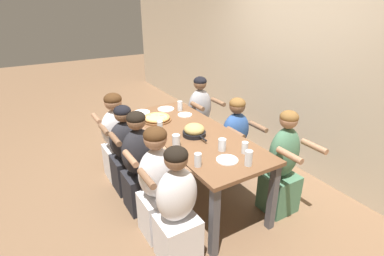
{
  "coord_description": "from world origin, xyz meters",
  "views": [
    {
      "loc": [
        2.58,
        -1.56,
        2.15
      ],
      "look_at": [
        0.0,
        0.0,
        0.82
      ],
      "focal_mm": 28.0,
      "sensor_mm": 36.0,
      "label": 1
    }
  ],
  "objects_px": {
    "empty_plate_b": "(185,115)",
    "drinking_glass_g": "(198,161)",
    "empty_plate_d": "(166,109)",
    "diner_far_left": "(200,119)",
    "drinking_glass_b": "(249,159)",
    "drinking_glass_c": "(180,106)",
    "drinking_glass_a": "(222,145)",
    "diner_near_center": "(140,166)",
    "diner_far_center": "(235,142)",
    "diner_near_left": "(117,139)",
    "skillet_bowl": "(194,131)",
    "empty_plate_c": "(142,112)",
    "diner_near_midleft": "(126,152)",
    "drinking_glass_e": "(176,141)",
    "drinking_glass_f": "(160,127)",
    "diner_far_right": "(282,168)",
    "diner_near_midright": "(158,186)",
    "pizza_board_main": "(157,118)",
    "diner_near_right": "(177,211)",
    "empty_plate_a": "(227,160)",
    "drinking_glass_d": "(245,148)"
  },
  "relations": [
    {
      "from": "diner_far_center",
      "to": "diner_near_left",
      "type": "bearing_deg",
      "value": -31.7
    },
    {
      "from": "empty_plate_d",
      "to": "empty_plate_c",
      "type": "bearing_deg",
      "value": -98.43
    },
    {
      "from": "drinking_glass_a",
      "to": "diner_near_center",
      "type": "xyz_separation_m",
      "value": [
        -0.55,
        -0.66,
        -0.31
      ]
    },
    {
      "from": "diner_near_center",
      "to": "diner_far_center",
      "type": "xyz_separation_m",
      "value": [
        0.03,
        1.25,
        -0.03
      ]
    },
    {
      "from": "pizza_board_main",
      "to": "empty_plate_a",
      "type": "bearing_deg",
      "value": 6.77
    },
    {
      "from": "empty_plate_b",
      "to": "diner_near_left",
      "type": "relative_size",
      "value": 0.16
    },
    {
      "from": "empty_plate_c",
      "to": "diner_near_midleft",
      "type": "height_order",
      "value": "diner_near_midleft"
    },
    {
      "from": "drinking_glass_f",
      "to": "drinking_glass_b",
      "type": "bearing_deg",
      "value": 19.14
    },
    {
      "from": "pizza_board_main",
      "to": "drinking_glass_c",
      "type": "relative_size",
      "value": 2.71
    },
    {
      "from": "diner_far_left",
      "to": "pizza_board_main",
      "type": "bearing_deg",
      "value": 20.74
    },
    {
      "from": "pizza_board_main",
      "to": "drinking_glass_a",
      "type": "distance_m",
      "value": 1.05
    },
    {
      "from": "empty_plate_b",
      "to": "diner_near_right",
      "type": "relative_size",
      "value": 0.16
    },
    {
      "from": "empty_plate_a",
      "to": "diner_near_midright",
      "type": "relative_size",
      "value": 0.18
    },
    {
      "from": "drinking_glass_c",
      "to": "drinking_glass_g",
      "type": "relative_size",
      "value": 1.03
    },
    {
      "from": "drinking_glass_d",
      "to": "drinking_glass_g",
      "type": "height_order",
      "value": "drinking_glass_g"
    },
    {
      "from": "pizza_board_main",
      "to": "drinking_glass_e",
      "type": "distance_m",
      "value": 0.73
    },
    {
      "from": "drinking_glass_a",
      "to": "diner_near_left",
      "type": "relative_size",
      "value": 0.11
    },
    {
      "from": "diner_far_right",
      "to": "diner_near_midleft",
      "type": "relative_size",
      "value": 1.08
    },
    {
      "from": "diner_near_right",
      "to": "diner_near_center",
      "type": "distance_m",
      "value": 0.83
    },
    {
      "from": "diner_near_center",
      "to": "drinking_glass_g",
      "type": "bearing_deg",
      "value": -66.31
    },
    {
      "from": "empty_plate_b",
      "to": "diner_far_left",
      "type": "height_order",
      "value": "diner_far_left"
    },
    {
      "from": "empty_plate_d",
      "to": "diner_near_midright",
      "type": "height_order",
      "value": "diner_near_midright"
    },
    {
      "from": "diner_near_right",
      "to": "diner_near_left",
      "type": "bearing_deg",
      "value": 90.0
    },
    {
      "from": "drinking_glass_e",
      "to": "diner_near_left",
      "type": "distance_m",
      "value": 1.08
    },
    {
      "from": "skillet_bowl",
      "to": "drinking_glass_g",
      "type": "bearing_deg",
      "value": -28.62
    },
    {
      "from": "empty_plate_d",
      "to": "diner_far_left",
      "type": "xyz_separation_m",
      "value": [
        -0.01,
        0.55,
        -0.26
      ]
    },
    {
      "from": "empty_plate_d",
      "to": "drinking_glass_g",
      "type": "bearing_deg",
      "value": -15.71
    },
    {
      "from": "diner_far_right",
      "to": "empty_plate_d",
      "type": "bearing_deg",
      "value": -70.89
    },
    {
      "from": "empty_plate_b",
      "to": "drinking_glass_g",
      "type": "relative_size",
      "value": 1.45
    },
    {
      "from": "pizza_board_main",
      "to": "drinking_glass_f",
      "type": "xyz_separation_m",
      "value": [
        0.32,
        -0.11,
        0.03
      ]
    },
    {
      "from": "empty_plate_d",
      "to": "diner_far_right",
      "type": "distance_m",
      "value": 1.69
    },
    {
      "from": "pizza_board_main",
      "to": "drinking_glass_f",
      "type": "bearing_deg",
      "value": -18.95
    },
    {
      "from": "empty_plate_b",
      "to": "diner_far_center",
      "type": "height_order",
      "value": "diner_far_center"
    },
    {
      "from": "skillet_bowl",
      "to": "diner_far_left",
      "type": "relative_size",
      "value": 0.32
    },
    {
      "from": "empty_plate_c",
      "to": "diner_near_left",
      "type": "xyz_separation_m",
      "value": [
        0.08,
        -0.38,
        -0.26
      ]
    },
    {
      "from": "empty_plate_d",
      "to": "diner_far_left",
      "type": "relative_size",
      "value": 0.19
    },
    {
      "from": "empty_plate_b",
      "to": "empty_plate_a",
      "type": "bearing_deg",
      "value": -11.21
    },
    {
      "from": "empty_plate_c",
      "to": "diner_near_midleft",
      "type": "distance_m",
      "value": 0.62
    },
    {
      "from": "pizza_board_main",
      "to": "diner_far_right",
      "type": "bearing_deg",
      "value": 32.39
    },
    {
      "from": "pizza_board_main",
      "to": "drinking_glass_e",
      "type": "relative_size",
      "value": 2.77
    },
    {
      "from": "skillet_bowl",
      "to": "drinking_glass_g",
      "type": "xyz_separation_m",
      "value": [
        0.56,
        -0.3,
        -0.0
      ]
    },
    {
      "from": "empty_plate_c",
      "to": "diner_far_left",
      "type": "xyz_separation_m",
      "value": [
        0.03,
        0.88,
        -0.26
      ]
    },
    {
      "from": "diner_near_left",
      "to": "diner_near_midright",
      "type": "distance_m",
      "value": 1.19
    },
    {
      "from": "drinking_glass_b",
      "to": "drinking_glass_c",
      "type": "bearing_deg",
      "value": 174.2
    },
    {
      "from": "drinking_glass_d",
      "to": "drinking_glass_b",
      "type": "bearing_deg",
      "value": -31.99
    },
    {
      "from": "skillet_bowl",
      "to": "drinking_glass_b",
      "type": "bearing_deg",
      "value": 6.44
    },
    {
      "from": "drinking_glass_f",
      "to": "diner_near_left",
      "type": "relative_size",
      "value": 0.11
    },
    {
      "from": "drinking_glass_c",
      "to": "diner_near_midleft",
      "type": "relative_size",
      "value": 0.12
    },
    {
      "from": "pizza_board_main",
      "to": "empty_plate_c",
      "type": "distance_m",
      "value": 0.35
    },
    {
      "from": "diner_far_right",
      "to": "diner_far_center",
      "type": "height_order",
      "value": "diner_far_right"
    }
  ]
}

